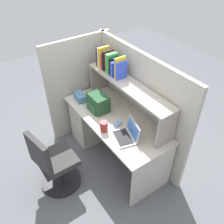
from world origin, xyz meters
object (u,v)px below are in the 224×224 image
Objects in this scene: snack_canister at (104,126)px; office_chair at (54,165)px; computer_mouse at (118,124)px; tissue_box at (80,97)px; paper_cup at (92,98)px; laptop at (127,134)px; backpack at (98,103)px.

snack_canister is 0.78m from office_chair.
computer_mouse is 0.76m from tissue_box.
snack_canister reaches higher than paper_cup.
paper_cup reaches higher than tissue_box.
office_chair is at bearing -41.29° from tissue_box.
snack_canister is (-0.26, -0.16, 0.02)m from laptop.
computer_mouse is 1.03× the size of paper_cup.
backpack is at bearing 24.57° from tissue_box.
backpack reaches higher than laptop.
tissue_box is at bearing -164.89° from backpack.
office_chair is (-0.15, -0.86, -0.35)m from computer_mouse.
tissue_box is 0.24× the size of office_chair.
tissue_box is at bearing -62.14° from office_chair.
computer_mouse is at bearing 18.91° from tissue_box.
backpack is at bearing 179.28° from laptop.
laptop is 0.66m from backpack.
computer_mouse is (-0.25, 0.04, -0.03)m from laptop.
computer_mouse is 0.47× the size of tissue_box.
tissue_box is (-0.13, -0.12, -0.00)m from paper_cup.
laptop is 0.87m from paper_cup.
paper_cup is 0.46× the size of tissue_box.
office_chair is (0.60, -0.73, -0.39)m from tissue_box.
laptop is at bearing 31.79° from snack_canister.
tissue_box is 1.02m from office_chair.
snack_canister is at bearing 3.63° from tissue_box.
computer_mouse is 0.62m from paper_cup.
office_chair is at bearing -115.81° from laptop.
office_chair reaches higher than paper_cup.
computer_mouse is (0.41, 0.03, -0.10)m from backpack.
laptop is 1.00m from tissue_box.
snack_canister reaches higher than computer_mouse.
backpack reaches higher than tissue_box.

